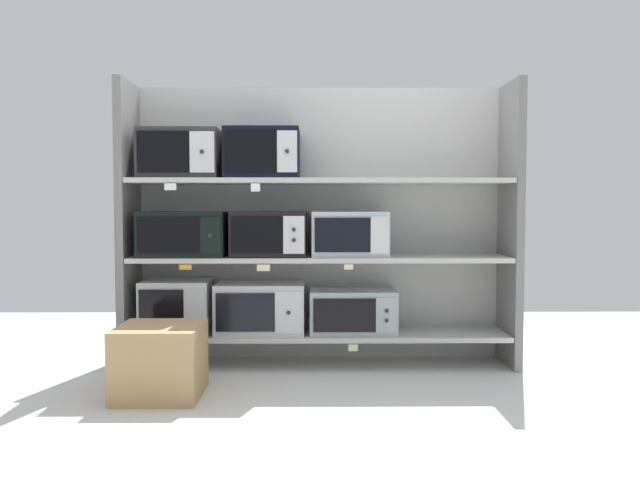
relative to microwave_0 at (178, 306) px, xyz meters
name	(u,v)px	position (x,y,z in m)	size (l,w,h in m)	color
ground	(322,419)	(0.89, -1.00, -0.38)	(6.33, 6.00, 0.02)	silver
back_panel	(320,224)	(0.89, 0.23, 0.51)	(2.53, 0.04, 1.77)	#B2B2AD
upright_left	(128,225)	(-0.30, 0.00, 0.51)	(0.05, 0.41, 1.77)	slate
upright_right	(511,225)	(2.09, 0.00, 0.51)	(0.05, 0.41, 1.77)	slate
shelf_0	(320,334)	(0.89, 0.00, -0.18)	(2.33, 0.41, 0.03)	beige
microwave_0	(178,306)	(0.00, 0.00, 0.00)	(0.42, 0.36, 0.33)	#B5BBBA
microwave_1	(261,307)	(0.52, 0.00, -0.01)	(0.55, 0.39, 0.31)	#BAB5B8
microwave_2	(353,311)	(1.10, 0.00, -0.03)	(0.54, 0.35, 0.27)	#9AA8AB
price_tag_0	(178,349)	(0.05, -0.20, -0.22)	(0.08, 0.00, 0.05)	beige
price_tag_1	(353,348)	(1.09, -0.20, -0.22)	(0.06, 0.00, 0.04)	beige
shelf_1	(320,258)	(0.89, 0.00, 0.30)	(2.33, 0.41, 0.03)	beige
microwave_3	(185,234)	(0.05, 0.00, 0.45)	(0.53, 0.42, 0.28)	black
microwave_4	(269,234)	(0.58, 0.00, 0.46)	(0.46, 0.40, 0.28)	black
microwave_5	(349,234)	(1.08, 0.00, 0.45)	(0.47, 0.36, 0.28)	#B1BCC2
price_tag_2	(185,267)	(0.09, -0.20, 0.27)	(0.07, 0.00, 0.03)	orange
price_tag_3	(263,268)	(0.56, -0.20, 0.26)	(0.08, 0.00, 0.04)	beige
price_tag_4	(349,267)	(1.06, -0.20, 0.27)	(0.05, 0.00, 0.03)	beige
shelf_2	(320,181)	(0.89, 0.00, 0.78)	(2.33, 0.41, 0.03)	beige
microwave_6	(181,154)	(0.03, 0.00, 0.95)	(0.49, 0.37, 0.30)	#2F2C2D
microwave_7	(263,154)	(0.54, 0.00, 0.95)	(0.45, 0.42, 0.31)	black
price_tag_5	(170,187)	(0.01, -0.20, 0.74)	(0.07, 0.00, 0.04)	white
price_tag_6	(255,187)	(0.51, -0.20, 0.74)	(0.05, 0.00, 0.05)	white
shipping_carton	(160,361)	(0.05, -0.65, -0.19)	(0.43, 0.43, 0.37)	tan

